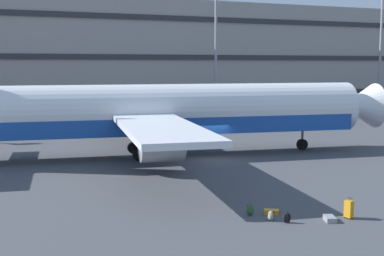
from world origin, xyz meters
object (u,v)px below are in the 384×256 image
at_px(suitcase_navy, 349,209).
at_px(suitcase_laid_flat, 271,212).
at_px(airliner, 147,113).
at_px(backpack_red, 250,210).
at_px(backpack_upright, 271,216).
at_px(suitcase_silver, 330,219).
at_px(backpack_black, 287,218).

height_order(suitcase_navy, suitcase_laid_flat, suitcase_navy).
xyz_separation_m(airliner, backpack_red, (-0.18, -16.93, -3.14)).
bearing_deg(backpack_upright, suitcase_laid_flat, 57.74).
height_order(suitcase_silver, backpack_black, backpack_black).
bearing_deg(backpack_red, suitcase_navy, -27.95).
xyz_separation_m(airliner, suitcase_laid_flat, (0.87, -17.11, -3.27)).
height_order(suitcase_navy, backpack_red, suitcase_navy).
height_order(airliner, backpack_upright, airliner).
relative_size(airliner, backpack_red, 72.09).
bearing_deg(suitcase_navy, airliner, 101.35).
xyz_separation_m(suitcase_silver, backpack_upright, (-2.48, 1.03, 0.12)).
xyz_separation_m(backpack_upright, backpack_red, (-0.45, 1.13, 0.01)).
height_order(airliner, backpack_black, airliner).
bearing_deg(backpack_red, backpack_black, -59.24).
relative_size(airliner, suitcase_navy, 41.19).
relative_size(suitcase_laid_flat, backpack_black, 1.48).
bearing_deg(airliner, backpack_red, -90.61).
distance_m(airliner, suitcase_navy, 19.65).
distance_m(backpack_upright, backpack_red, 1.22).
distance_m(backpack_upright, backpack_black, 0.73).
distance_m(suitcase_laid_flat, suitcase_silver, 2.73).
bearing_deg(suitcase_silver, backpack_black, 165.01).
bearing_deg(suitcase_silver, suitcase_navy, 1.96).
bearing_deg(backpack_upright, backpack_black, -44.11).
relative_size(backpack_upright, backpack_black, 0.99).
bearing_deg(suitcase_laid_flat, backpack_black, -92.75).
distance_m(suitcase_navy, suitcase_silver, 1.13).
bearing_deg(suitcase_laid_flat, airliner, 92.90).
distance_m(suitcase_navy, backpack_red, 4.54).
relative_size(airliner, suitcase_silver, 45.33).
height_order(suitcase_silver, backpack_red, backpack_red).
xyz_separation_m(airliner, backpack_upright, (0.27, -18.05, -3.15)).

